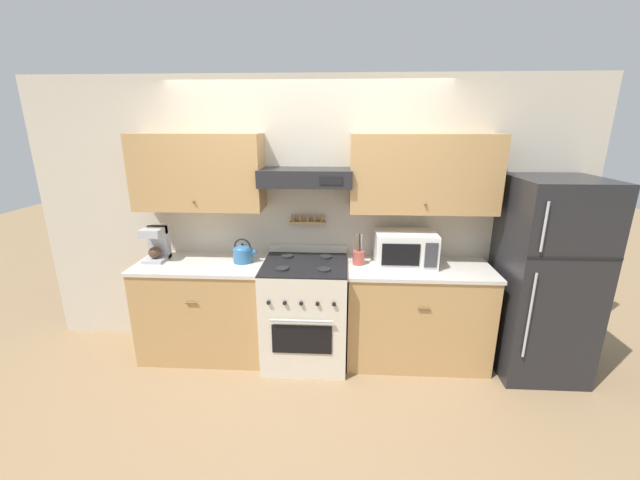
# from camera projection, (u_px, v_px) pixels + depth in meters

# --- Properties ---
(ground_plane) EXTENTS (16.00, 16.00, 0.00)m
(ground_plane) POSITION_uv_depth(u_px,v_px,m) (303.00, 374.00, 3.48)
(ground_plane) COLOR #937551
(wall_back) EXTENTS (5.20, 0.46, 2.55)m
(wall_back) POSITION_uv_depth(u_px,v_px,m) (310.00, 203.00, 3.63)
(wall_back) COLOR beige
(wall_back) RESTS_ON ground_plane
(counter_left) EXTENTS (1.16, 0.63, 0.92)m
(counter_left) POSITION_uv_depth(u_px,v_px,m) (205.00, 308.00, 3.70)
(counter_left) COLOR tan
(counter_left) RESTS_ON ground_plane
(counter_right) EXTENTS (1.28, 0.63, 0.92)m
(counter_right) POSITION_uv_depth(u_px,v_px,m) (416.00, 313.00, 3.60)
(counter_right) COLOR tan
(counter_right) RESTS_ON ground_plane
(stove_range) EXTENTS (0.74, 0.72, 1.01)m
(stove_range) POSITION_uv_depth(u_px,v_px,m) (305.00, 312.00, 3.60)
(stove_range) COLOR beige
(stove_range) RESTS_ON ground_plane
(refrigerator) EXTENTS (0.70, 0.74, 1.72)m
(refrigerator) POSITION_uv_depth(u_px,v_px,m) (544.00, 278.00, 3.36)
(refrigerator) COLOR #232326
(refrigerator) RESTS_ON ground_plane
(tea_kettle) EXTENTS (0.22, 0.17, 0.22)m
(tea_kettle) POSITION_uv_depth(u_px,v_px,m) (243.00, 253.00, 3.56)
(tea_kettle) COLOR teal
(tea_kettle) RESTS_ON counter_left
(coffee_maker) EXTENTS (0.18, 0.24, 0.31)m
(coffee_maker) POSITION_uv_depth(u_px,v_px,m) (157.00, 243.00, 3.61)
(coffee_maker) COLOR #ADAFB5
(coffee_maker) RESTS_ON counter_left
(microwave) EXTENTS (0.53, 0.36, 0.30)m
(microwave) POSITION_uv_depth(u_px,v_px,m) (405.00, 248.00, 3.48)
(microwave) COLOR white
(microwave) RESTS_ON counter_right
(utensil_crock) EXTENTS (0.10, 0.10, 0.28)m
(utensil_crock) POSITION_uv_depth(u_px,v_px,m) (359.00, 257.00, 3.51)
(utensil_crock) COLOR #B24C42
(utensil_crock) RESTS_ON counter_right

